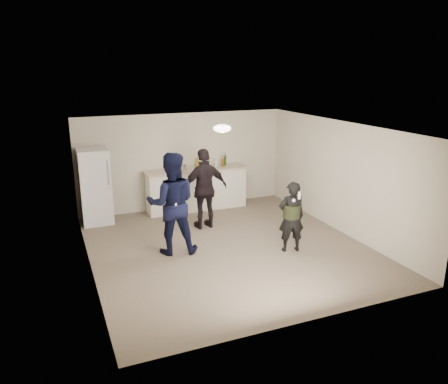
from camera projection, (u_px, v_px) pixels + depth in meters
name	position (u px, v px, depth m)	size (l,w,h in m)	color
floor	(228.00, 247.00, 9.14)	(6.00, 6.00, 0.00)	#6B5B4C
ceiling	(228.00, 128.00, 8.45)	(6.00, 6.00, 0.00)	silver
wall_back	(183.00, 161.00, 11.46)	(6.00, 6.00, 0.00)	beige
wall_front	(311.00, 243.00, 6.13)	(6.00, 6.00, 0.00)	beige
wall_left	(86.00, 206.00, 7.78)	(6.00, 6.00, 0.00)	beige
wall_right	(340.00, 177.00, 9.80)	(6.00, 6.00, 0.00)	beige
counter	(197.00, 190.00, 11.45)	(2.60, 0.56, 1.05)	white
counter_top	(196.00, 170.00, 11.30)	(2.68, 0.64, 0.04)	beige
fridge	(95.00, 187.00, 10.35)	(0.70, 0.70, 1.80)	white
fridge_handle	(108.00, 172.00, 10.01)	(0.02, 0.02, 0.60)	silver
ceiling_dome	(222.00, 128.00, 8.73)	(0.36, 0.36, 0.16)	white
shaker	(184.00, 168.00, 11.06)	(0.08, 0.08, 0.17)	#AFAEB3
man	(172.00, 204.00, 8.64)	(1.00, 0.78, 2.06)	#0E123A
woman	(291.00, 217.00, 8.78)	(0.53, 0.35, 1.46)	black
camo_shorts	(292.00, 211.00, 8.75)	(0.34, 0.34, 0.28)	#263217
spectator	(205.00, 189.00, 10.02)	(1.10, 0.46, 1.87)	black
remote_man	(176.00, 207.00, 8.38)	(0.04, 0.04, 0.15)	white
nunchuk_man	(181.00, 209.00, 8.47)	(0.07, 0.07, 0.07)	silver
remote_woman	(299.00, 195.00, 8.41)	(0.04, 0.04, 0.15)	white
nunchuk_woman	(294.00, 200.00, 8.43)	(0.07, 0.07, 0.07)	silver
bottle_cluster	(215.00, 162.00, 11.54)	(0.84, 0.21, 0.26)	#9C7416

